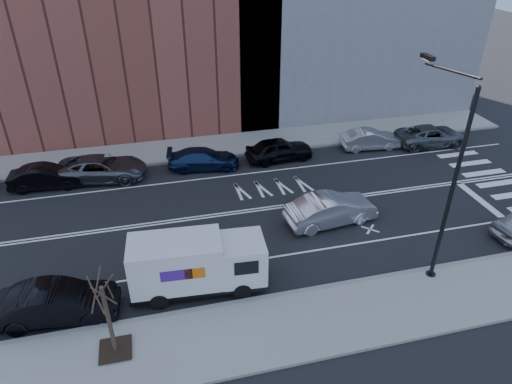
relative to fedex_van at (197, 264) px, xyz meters
name	(u,v)px	position (x,y,z in m)	size (l,w,h in m)	color
ground	(247,211)	(3.48, 5.60, -1.41)	(120.00, 120.00, 0.00)	black
sidewalk_near	(295,326)	(3.48, -3.20, -1.34)	(44.00, 3.60, 0.15)	gray
sidewalk_far	(220,146)	(3.48, 14.40, -1.34)	(44.00, 3.60, 0.15)	gray
curb_near	(282,295)	(3.48, -1.40, -1.33)	(44.00, 0.25, 0.17)	gray
curb_far	(224,156)	(3.48, 12.60, -1.33)	(44.00, 0.25, 0.17)	gray
crosswalk	(491,178)	(19.48, 5.60, -1.41)	(3.00, 14.00, 0.01)	white
road_markings	(247,211)	(3.48, 5.60, -1.41)	(40.00, 8.60, 0.01)	white
streetlight	(447,175)	(10.48, -1.31, 3.66)	(0.44, 4.02, 9.34)	black
street_tree	(110,326)	(-3.52, -2.80, 0.04)	(1.20, 1.20, 3.75)	black
fedex_van	(197,264)	(0.00, 0.00, 0.00)	(6.03, 2.43, 2.70)	black
far_parked_b	(46,177)	(-7.75, 11.18, -0.70)	(1.51, 4.33, 1.43)	black
far_parked_c	(102,168)	(-4.52, 11.44, -0.65)	(2.52, 5.47, 1.52)	#53565C
far_parked_d	(203,159)	(1.90, 11.38, -0.74)	(1.89, 4.65, 1.35)	navy
far_parked_e	(279,149)	(7.07, 11.35, -0.64)	(1.83, 4.55, 1.55)	black
far_parked_f	(370,139)	(13.92, 11.55, -0.72)	(1.47, 4.22, 1.39)	#B8B9BD
far_parked_g	(431,136)	(18.47, 11.06, -0.71)	(2.35, 5.11, 1.42)	#55585D
driving_sedan	(331,210)	(7.63, 3.46, -0.60)	(1.73, 4.97, 1.64)	silver
near_parked_rear_a	(56,303)	(-5.80, -0.35, -0.61)	(1.69, 4.86, 1.60)	black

